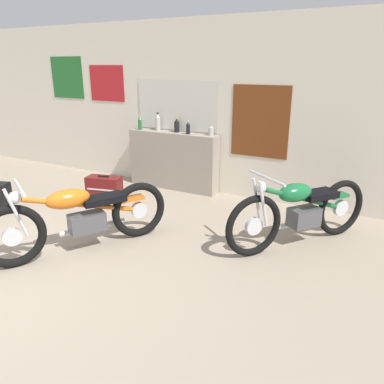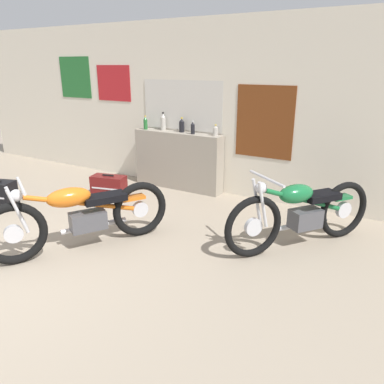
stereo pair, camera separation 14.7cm
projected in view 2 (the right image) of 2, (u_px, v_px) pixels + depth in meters
wall_back at (170, 106)px, 6.53m from camera, size 10.00×0.07×2.80m
sill_counter at (178, 160)px, 6.55m from camera, size 1.65×0.28×0.99m
bottle_leftmost at (145, 123)px, 6.63m from camera, size 0.07×0.07×0.24m
bottle_left_center at (163, 122)px, 6.54m from camera, size 0.09×0.09×0.31m
bottle_center at (182, 126)px, 6.36m from camera, size 0.09×0.09×0.25m
bottle_right_center at (193, 128)px, 6.19m from camera, size 0.07×0.07×0.22m
bottle_rightmost at (215, 131)px, 6.05m from camera, size 0.08×0.08×0.18m
motorcycle_orange at (81, 215)px, 4.36m from camera, size 1.16×1.94×0.90m
motorcycle_green at (301, 212)px, 4.41m from camera, size 1.28×1.70×0.93m
hard_case_darkred at (109, 186)px, 6.19m from camera, size 0.61×0.39×0.38m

